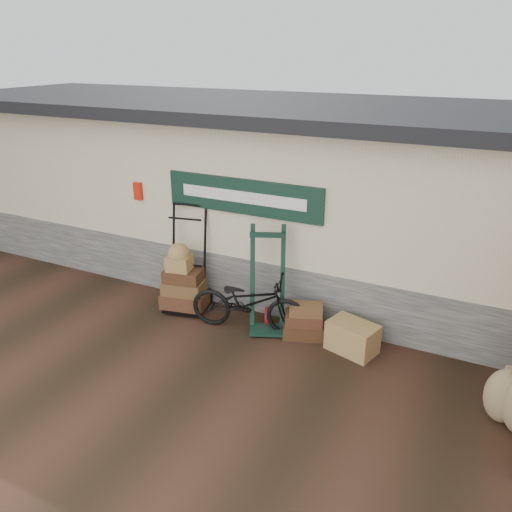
{
  "coord_description": "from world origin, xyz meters",
  "views": [
    {
      "loc": [
        3.09,
        -5.57,
        4.05
      ],
      "look_at": [
        -0.04,
        0.9,
        1.04
      ],
      "focal_mm": 35.0,
      "sensor_mm": 36.0,
      "label": 1
    }
  ],
  "objects_px": {
    "porter_trolley": "(187,257)",
    "green_barrow": "(267,280)",
    "bicycle": "(248,299)",
    "suitcase_stack": "(304,320)",
    "wicker_hamper": "(352,337)"
  },
  "relations": [
    {
      "from": "porter_trolley",
      "to": "green_barrow",
      "type": "height_order",
      "value": "porter_trolley"
    },
    {
      "from": "bicycle",
      "to": "suitcase_stack",
      "type": "bearing_deg",
      "value": -88.32
    },
    {
      "from": "porter_trolley",
      "to": "suitcase_stack",
      "type": "distance_m",
      "value": 2.18
    },
    {
      "from": "suitcase_stack",
      "to": "wicker_hamper",
      "type": "height_order",
      "value": "suitcase_stack"
    },
    {
      "from": "green_barrow",
      "to": "porter_trolley",
      "type": "bearing_deg",
      "value": 154.06
    },
    {
      "from": "porter_trolley",
      "to": "suitcase_stack",
      "type": "xyz_separation_m",
      "value": [
        2.1,
        -0.08,
        -0.61
      ]
    },
    {
      "from": "wicker_hamper",
      "to": "bicycle",
      "type": "height_order",
      "value": "bicycle"
    },
    {
      "from": "bicycle",
      "to": "green_barrow",
      "type": "bearing_deg",
      "value": -64.78
    },
    {
      "from": "porter_trolley",
      "to": "bicycle",
      "type": "distance_m",
      "value": 1.34
    },
    {
      "from": "suitcase_stack",
      "to": "bicycle",
      "type": "bearing_deg",
      "value": -167.26
    },
    {
      "from": "green_barrow",
      "to": "bicycle",
      "type": "distance_m",
      "value": 0.42
    },
    {
      "from": "porter_trolley",
      "to": "bicycle",
      "type": "bearing_deg",
      "value": -23.44
    },
    {
      "from": "porter_trolley",
      "to": "bicycle",
      "type": "height_order",
      "value": "porter_trolley"
    },
    {
      "from": "wicker_hamper",
      "to": "green_barrow",
      "type": "bearing_deg",
      "value": 177.68
    },
    {
      "from": "bicycle",
      "to": "porter_trolley",
      "type": "bearing_deg",
      "value": 66.7
    }
  ]
}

